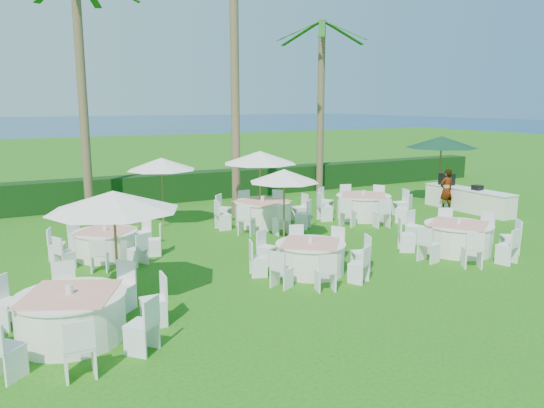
{
  "coord_description": "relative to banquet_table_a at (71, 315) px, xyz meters",
  "views": [
    {
      "loc": [
        -6.52,
        -9.84,
        4.16
      ],
      "look_at": [
        0.43,
        3.42,
        1.3
      ],
      "focal_mm": 35.0,
      "sensor_mm": 36.0,
      "label": 1
    }
  ],
  "objects": [
    {
      "name": "ground",
      "position": [
        5.57,
        0.32,
        -0.45
      ],
      "size": [
        120.0,
        120.0,
        0.0
      ],
      "primitive_type": "plane",
      "color": "#1A5E10",
      "rests_on": "ground"
    },
    {
      "name": "hedge",
      "position": [
        5.57,
        12.32,
        0.15
      ],
      "size": [
        34.0,
        1.0,
        1.2
      ],
      "primitive_type": "cube",
      "color": "black",
      "rests_on": "ground"
    },
    {
      "name": "ocean",
      "position": [
        5.57,
        102.32,
        -0.45
      ],
      "size": [
        260.0,
        260.0,
        0.0
      ],
      "primitive_type": "plane",
      "color": "#071D47",
      "rests_on": "ground"
    },
    {
      "name": "banquet_table_a",
      "position": [
        0.0,
        0.0,
        0.0
      ],
      "size": [
        3.39,
        3.39,
        1.02
      ],
      "color": "white",
      "rests_on": "ground"
    },
    {
      "name": "banquet_table_b",
      "position": [
        5.77,
        1.26,
        -0.05
      ],
      "size": [
        3.02,
        3.02,
        0.93
      ],
      "color": "white",
      "rests_on": "ground"
    },
    {
      "name": "banquet_table_c",
      "position": [
        10.43,
        0.88,
        -0.01
      ],
      "size": [
        3.31,
        3.31,
        0.99
      ],
      "color": "white",
      "rests_on": "ground"
    },
    {
      "name": "banquet_table_d",
      "position": [
        1.53,
        4.99,
        -0.05
      ],
      "size": [
        2.93,
        2.93,
        0.91
      ],
      "color": "white",
      "rests_on": "ground"
    },
    {
      "name": "banquet_table_e",
      "position": [
        7.06,
        6.48,
        -0.0
      ],
      "size": [
        3.38,
        3.38,
        1.01
      ],
      "color": "white",
      "rests_on": "ground"
    },
    {
      "name": "banquet_table_f",
      "position": [
        10.83,
        5.76,
        0.01
      ],
      "size": [
        3.47,
        3.47,
        1.04
      ],
      "color": "white",
      "rests_on": "ground"
    },
    {
      "name": "umbrella_a",
      "position": [
        1.1,
        1.37,
        1.75
      ],
      "size": [
        2.72,
        2.72,
        2.41
      ],
      "color": "brown",
      "rests_on": "ground"
    },
    {
      "name": "umbrella_b",
      "position": [
        6.61,
        4.14,
        1.58
      ],
      "size": [
        2.13,
        2.13,
        2.23
      ],
      "color": "brown",
      "rests_on": "ground"
    },
    {
      "name": "umbrella_c",
      "position": [
        3.97,
        7.88,
        1.7
      ],
      "size": [
        2.33,
        2.33,
        2.35
      ],
      "color": "brown",
      "rests_on": "ground"
    },
    {
      "name": "umbrella_d",
      "position": [
        7.15,
        6.85,
        1.86
      ],
      "size": [
        2.6,
        2.6,
        2.53
      ],
      "color": "brown",
      "rests_on": "ground"
    },
    {
      "name": "umbrella_green",
      "position": [
        15.59,
        6.82,
        2.11
      ],
      "size": [
        2.96,
        2.96,
        2.8
      ],
      "color": "brown",
      "rests_on": "ground"
    },
    {
      "name": "buffet_table",
      "position": [
        15.27,
        4.96,
        0.03
      ],
      "size": [
        0.98,
        3.84,
        1.35
      ],
      "color": "white",
      "rests_on": "ground"
    },
    {
      "name": "staff_person",
      "position": [
        14.56,
        5.4,
        0.37
      ],
      "size": [
        0.62,
        0.42,
        1.64
      ],
      "primitive_type": "imported",
      "rotation": [
        0.0,
        0.0,
        3.09
      ],
      "color": "gray",
      "rests_on": "ground"
    },
    {
      "name": "palm_b",
      "position": [
        1.98,
        10.56,
        4.37
      ],
      "size": [
        4.4,
        3.97,
        8.73
      ],
      "color": "brown",
      "rests_on": "ground"
    },
    {
      "name": "palm_c",
      "position": [
        7.02,
        8.61,
        6.43
      ],
      "size": [
        4.31,
        4.33,
        12.77
      ],
      "color": "brown",
      "rests_on": "ground"
    },
    {
      "name": "palm_d",
      "position": [
        12.69,
        11.62,
        3.92
      ],
      "size": [
        4.41,
        4.06,
        7.85
      ],
      "color": "brown",
      "rests_on": "ground"
    }
  ]
}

